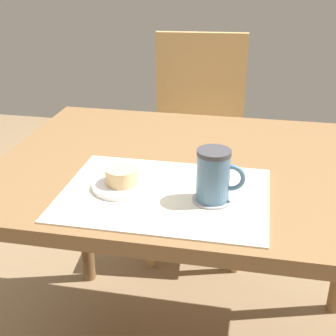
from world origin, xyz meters
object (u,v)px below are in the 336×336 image
pastry (122,176)px  dining_table (198,191)px  wooden_chair (198,137)px  coffee_mug (214,175)px  pastry_plate (122,185)px

pastry → dining_table: bearing=49.5°
wooden_chair → pastry: size_ratio=11.82×
dining_table → coffee_mug: size_ratio=9.15×
wooden_chair → coffee_mug: (0.16, -0.95, 0.28)m
pastry_plate → pastry: (0.00, 0.00, 0.03)m
wooden_chair → pastry: bearing=81.0°
dining_table → coffee_mug: coffee_mug is taller
pastry_plate → coffee_mug: coffee_mug is taller
pastry → wooden_chair: bearing=86.4°
dining_table → coffee_mug: 0.26m
pastry_plate → coffee_mug: (0.22, -0.02, 0.06)m
dining_table → pastry: pastry is taller
wooden_chair → pastry_plate: wooden_chair is taller
pastry_plate → coffee_mug: 0.22m
pastry_plate → wooden_chair: bearing=86.4°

